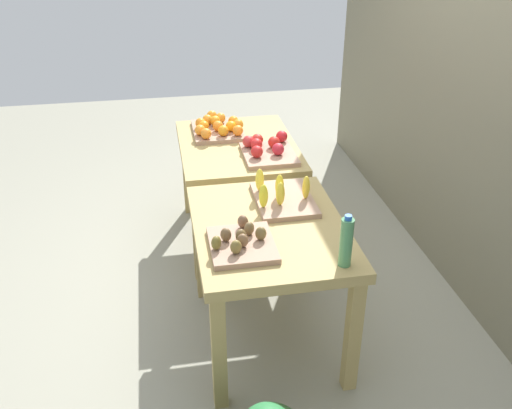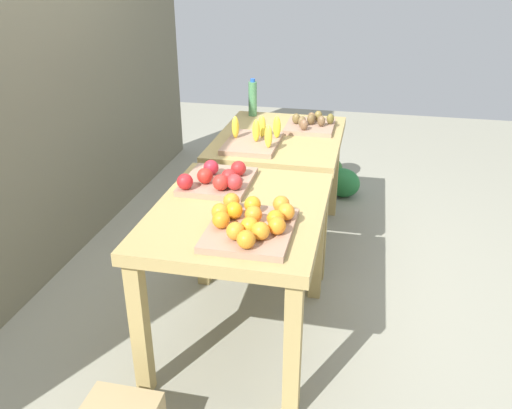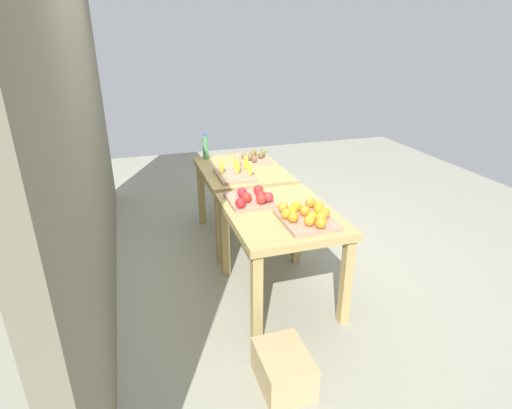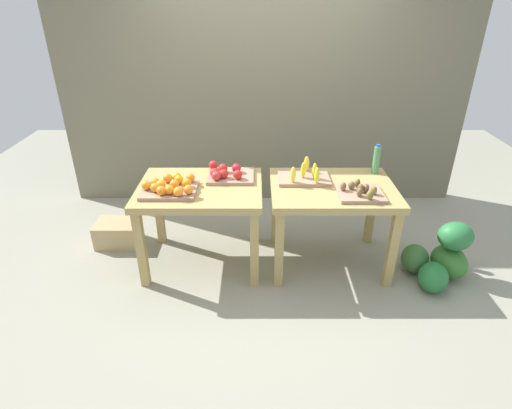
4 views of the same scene
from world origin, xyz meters
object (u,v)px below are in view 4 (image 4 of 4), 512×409
Objects in this scene: orange_bin at (171,187)px; display_table_left at (201,198)px; kiwi_bin at (360,192)px; banana_crate at (305,176)px; apple_bin at (228,174)px; cardboard_produce_box at (118,233)px; display_table_right at (332,198)px; watermelon_pile at (440,259)px; water_bottle at (377,160)px.

display_table_left is at bearing 26.51° from orange_bin.
banana_crate is at bearing 143.99° from kiwi_bin.
display_table_left is at bearing -143.65° from apple_bin.
kiwi_bin is 2.33m from cardboard_produce_box.
watermelon_pile is (0.92, -0.23, -0.46)m from display_table_right.
cardboard_produce_box is (-0.88, 0.30, -0.53)m from display_table_left.
display_table_left reaches higher than watermelon_pile.
water_bottle is at bearing 12.36° from orange_bin.
watermelon_pile is (2.04, -0.23, -0.46)m from display_table_left.
watermelon_pile is (0.74, -0.05, -0.60)m from kiwi_bin.
apple_bin is at bearing -175.18° from water_bottle.
cardboard_produce_box is (-0.66, 0.41, -0.69)m from orange_bin.
banana_crate is (1.11, 0.23, -0.01)m from orange_bin.
display_table_left is 2.89× the size of kiwi_bin.
apple_bin is 0.67m from banana_crate.
orange_bin is at bearing -168.27° from banana_crate.
display_table_right is at bearing -27.54° from banana_crate.
display_table_left is 2.11m from watermelon_pile.
display_table_right reaches higher than watermelon_pile.
orange_bin is 0.52m from apple_bin.
apple_bin reaches higher than cardboard_produce_box.
orange_bin is 1.13× the size of cardboard_produce_box.
water_bottle reaches higher than apple_bin.
banana_crate reaches higher than watermelon_pile.
orange_bin reaches higher than watermelon_pile.
orange_bin is (-0.22, -0.11, 0.16)m from display_table_left.
display_table_right is at bearing 165.73° from watermelon_pile.
water_bottle is at bearing 13.44° from banana_crate.
display_table_right is at bearing -8.54° from cardboard_produce_box.
kiwi_bin reaches higher than display_table_left.
orange_bin is (-1.34, -0.11, 0.16)m from display_table_right.
water_bottle is (1.32, 0.11, 0.09)m from apple_bin.
display_table_right is at bearing 4.71° from orange_bin.
watermelon_pile is (1.82, -0.40, -0.61)m from apple_bin.
orange_bin is at bearing 176.87° from watermelon_pile.
display_table_right is 2.89× the size of kiwi_bin.
water_bottle reaches higher than display_table_right.
display_table_right is 0.56m from water_bottle.
banana_crate is at bearing 11.73° from orange_bin.
orange_bin is 1.68× the size of water_bottle.
display_table_left is 1.58m from water_bottle.
banana_crate reaches higher than orange_bin.
cardboard_produce_box is (-1.10, 0.14, -0.69)m from apple_bin.
display_table_left is 1.07m from cardboard_produce_box.
display_table_left reaches higher than cardboard_produce_box.
display_table_right is 3.86× the size of water_bottle.
kiwi_bin is at bearing -17.71° from apple_bin.
banana_crate is at bearing -5.81° from cardboard_produce_box.
water_bottle reaches higher than orange_bin.
apple_bin is at bearing 176.20° from banana_crate.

